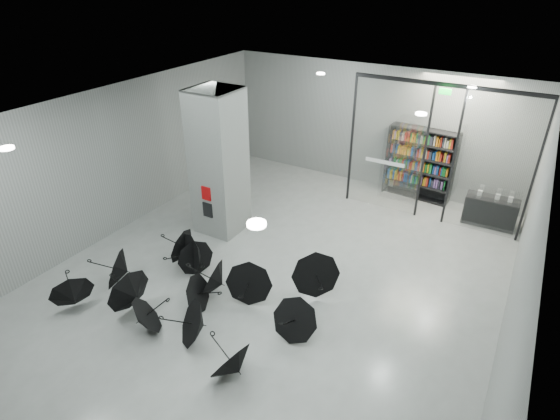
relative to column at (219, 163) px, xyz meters
The scene contains 9 objects.
room 3.31m from the column, 38.66° to the right, with size 14.00×14.02×4.01m.
column is the anchor object (origin of this frame).
fire_cabinet 0.90m from the column, 90.00° to the right, with size 0.28×0.04×0.38m, color #A50A07.
info_panel 1.31m from the column, 90.00° to the right, with size 0.30×0.03×0.42m, color black.
exit_sign 6.18m from the column, 33.96° to the left, with size 0.30×0.06×0.15m, color #0CE533.
glass_partition 6.02m from the column, 35.58° to the left, with size 5.06×0.08×4.00m.
bookshelf 6.44m from the column, 48.11° to the left, with size 2.10×0.42×2.30m, color black, non-canonical shape.
shop_counter 7.88m from the column, 31.40° to the left, with size 1.42×0.57×0.85m, color black.
umbrella_cluster 3.76m from the column, 61.39° to the right, with size 5.55×4.56×1.26m.
Camera 1 is at (4.56, -6.83, 6.68)m, focal length 28.81 mm.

